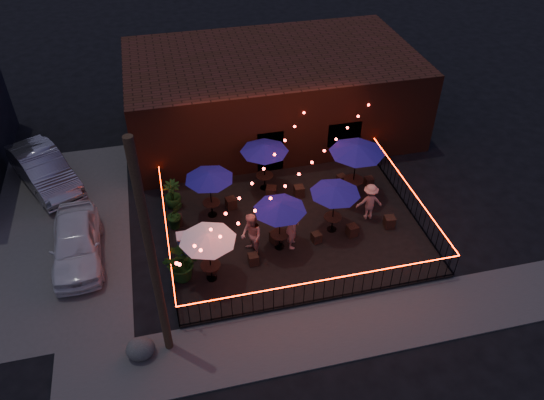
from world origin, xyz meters
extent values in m
plane|color=black|center=(0.00, 0.00, 0.00)|extent=(110.00, 110.00, 0.00)
cube|color=black|center=(0.00, 2.00, 0.07)|extent=(10.00, 8.00, 0.15)
cube|color=#474642|center=(0.00, -3.25, 0.03)|extent=(18.00, 2.50, 0.05)
cube|color=#391B0F|center=(1.00, 10.00, 2.00)|extent=(14.00, 8.00, 4.00)
cube|color=black|center=(0.00, 6.12, 1.10)|extent=(1.20, 0.24, 2.20)
cube|color=black|center=(3.50, 6.12, 1.60)|extent=(1.60, 0.24, 1.20)
cylinder|color=#312414|center=(-5.40, -2.60, 4.00)|extent=(0.26, 0.26, 8.00)
cube|color=black|center=(0.00, -2.00, 0.23)|extent=(10.00, 0.04, 0.04)
cube|color=black|center=(0.00, -2.00, 1.15)|extent=(10.00, 0.04, 0.04)
cube|color=#F01C00|center=(0.00, -2.00, 1.18)|extent=(10.00, 0.03, 0.02)
cube|color=black|center=(-5.00, 2.00, 0.23)|extent=(0.04, 8.00, 0.04)
cube|color=black|center=(-5.00, 2.00, 1.15)|extent=(0.04, 8.00, 0.04)
cube|color=#F01C00|center=(-5.00, 2.00, 1.18)|extent=(0.03, 8.00, 0.02)
cube|color=black|center=(5.00, 2.00, 0.23)|extent=(0.04, 8.00, 0.04)
cube|color=black|center=(5.00, 2.00, 1.15)|extent=(0.04, 8.00, 0.04)
cube|color=#F01C00|center=(5.00, 2.00, 1.18)|extent=(0.03, 8.00, 0.02)
cylinder|color=black|center=(-3.63, -0.07, 0.16)|extent=(0.40, 0.40, 0.03)
cylinder|color=black|center=(-3.63, -0.07, 0.49)|extent=(0.05, 0.05, 0.66)
cylinder|color=black|center=(-3.63, -0.07, 0.83)|extent=(0.73, 0.73, 0.04)
cylinder|color=black|center=(-3.63, -0.07, 1.24)|extent=(0.04, 0.04, 2.19)
cone|color=white|center=(-3.63, -0.07, 2.20)|extent=(2.15, 2.15, 0.32)
cylinder|color=black|center=(-3.09, 3.47, 0.16)|extent=(0.40, 0.40, 0.03)
cylinder|color=black|center=(-3.09, 3.47, 0.48)|extent=(0.05, 0.05, 0.65)
cylinder|color=black|center=(-3.09, 3.47, 0.82)|extent=(0.72, 0.72, 0.04)
cylinder|color=black|center=(-3.09, 3.47, 1.23)|extent=(0.04, 0.04, 2.16)
cone|color=navy|center=(-3.09, 3.47, 2.17)|extent=(2.34, 2.34, 0.31)
cylinder|color=black|center=(-0.84, 0.95, 0.16)|extent=(0.40, 0.40, 0.03)
cylinder|color=black|center=(-0.84, 0.95, 0.49)|extent=(0.05, 0.05, 0.65)
cylinder|color=black|center=(-0.84, 0.95, 0.82)|extent=(0.73, 0.73, 0.04)
cylinder|color=black|center=(-0.84, 0.95, 1.24)|extent=(0.04, 0.04, 2.18)
cone|color=navy|center=(-0.84, 0.95, 2.19)|extent=(2.63, 2.63, 0.32)
cylinder|color=black|center=(-0.56, 4.77, 0.16)|extent=(0.41, 0.41, 0.03)
cylinder|color=black|center=(-0.56, 4.77, 0.50)|extent=(0.06, 0.06, 0.68)
cylinder|color=black|center=(-0.56, 4.77, 0.85)|extent=(0.75, 0.75, 0.04)
cylinder|color=black|center=(-0.56, 4.77, 1.28)|extent=(0.04, 0.04, 2.26)
cone|color=navy|center=(-0.56, 4.77, 2.27)|extent=(2.45, 2.45, 0.33)
cylinder|color=black|center=(1.46, 1.45, 0.16)|extent=(0.39, 0.39, 0.03)
cylinder|color=black|center=(1.46, 1.45, 0.48)|extent=(0.05, 0.05, 0.64)
cylinder|color=black|center=(1.46, 1.45, 0.81)|extent=(0.72, 0.72, 0.04)
cylinder|color=black|center=(1.46, 1.45, 1.22)|extent=(0.04, 0.04, 2.15)
cone|color=navy|center=(1.46, 1.45, 2.16)|extent=(2.41, 2.41, 0.31)
cylinder|color=black|center=(3.06, 3.44, 0.17)|extent=(0.47, 0.47, 0.03)
cylinder|color=black|center=(3.06, 3.44, 0.54)|extent=(0.06, 0.06, 0.76)
cylinder|color=black|center=(3.06, 3.44, 0.93)|extent=(0.85, 0.85, 0.04)
cylinder|color=black|center=(3.06, 3.44, 1.42)|extent=(0.05, 0.05, 2.54)
cone|color=navy|center=(3.06, 3.44, 2.53)|extent=(3.07, 3.07, 0.37)
cube|color=black|center=(-3.59, 0.18, 0.35)|extent=(0.44, 0.44, 0.41)
cube|color=black|center=(-2.00, 0.32, 0.36)|extent=(0.37, 0.37, 0.43)
cube|color=black|center=(-4.52, 3.21, 0.36)|extent=(0.36, 0.36, 0.42)
cube|color=black|center=(-2.24, 3.77, 0.39)|extent=(0.47, 0.47, 0.48)
cube|color=black|center=(-0.90, 1.27, 0.39)|extent=(0.54, 0.54, 0.48)
cube|color=black|center=(0.64, 0.93, 0.35)|extent=(0.40, 0.40, 0.41)
cube|color=black|center=(-0.42, 4.08, 0.41)|extent=(0.55, 0.55, 0.51)
cube|color=black|center=(0.77, 3.89, 0.39)|extent=(0.42, 0.42, 0.48)
cube|color=black|center=(2.14, 0.97, 0.38)|extent=(0.44, 0.44, 0.46)
cube|color=black|center=(3.78, 1.10, 0.39)|extent=(0.45, 0.45, 0.48)
cube|color=black|center=(2.86, 4.30, 0.37)|extent=(0.44, 0.44, 0.43)
cube|color=black|center=(3.99, 3.86, 0.36)|extent=(0.37, 0.37, 0.42)
imported|color=#D2A98B|center=(-0.35, 0.95, 1.14)|extent=(0.62, 0.81, 1.98)
imported|color=#D7AD93|center=(-1.96, 0.81, 1.10)|extent=(0.88, 1.05, 1.90)
imported|color=tan|center=(3.15, 1.83, 0.97)|extent=(1.13, 0.74, 1.64)
imported|color=#14410C|center=(-4.60, 0.24, 0.91)|extent=(1.39, 1.21, 1.52)
imported|color=#14400C|center=(-4.60, 3.07, 0.78)|extent=(0.78, 0.67, 1.27)
imported|color=#1A3D0E|center=(-4.60, 4.41, 0.79)|extent=(0.78, 0.78, 1.27)
cube|color=#1E42B3|center=(-4.33, 1.45, 0.59)|extent=(0.67, 0.47, 0.89)
cube|color=silver|center=(-4.33, 1.45, 1.06)|extent=(0.71, 0.52, 0.06)
ellipsoid|color=#3F3F3B|center=(-6.28, -2.73, 0.35)|extent=(0.95, 0.82, 0.71)
imported|color=silver|center=(-8.39, 2.33, 0.76)|extent=(1.96, 4.50, 1.51)
imported|color=#96959D|center=(-10.00, 7.51, 0.81)|extent=(3.76, 5.18, 1.63)
camera|label=1|loc=(-4.58, -13.49, 14.48)|focal=35.00mm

